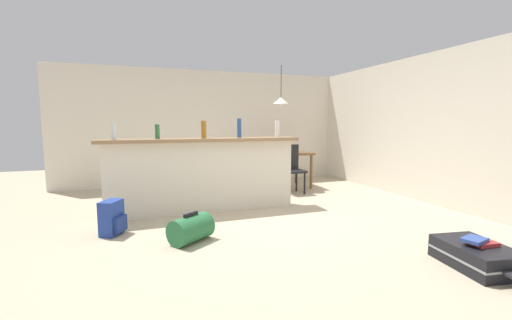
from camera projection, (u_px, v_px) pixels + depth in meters
The scene contains 17 objects.
ground_plane at pixel (257, 219), 4.66m from camera, with size 13.00×13.00×0.05m, color #BCAD8E.
wall_back at pixel (212, 127), 7.37m from camera, with size 6.60×0.10×2.50m, color silver.
wall_right at pixel (412, 129), 5.81m from camera, with size 0.10×6.00×2.50m, color silver.
partition_half_wall at pixel (204, 177), 4.92m from camera, with size 2.80×0.20×1.07m, color silver.
bar_countertop at pixel (203, 140), 4.85m from camera, with size 2.96×0.40×0.05m, color #93704C.
bottle_clear at pixel (113, 131), 4.38m from camera, with size 0.06×0.06×0.23m, color silver.
bottle_green at pixel (157, 132), 4.66m from camera, with size 0.06×0.06×0.21m, color #2D6B38.
bottle_amber at pixel (204, 130), 4.80m from camera, with size 0.08×0.08×0.26m, color #9E661E.
bottle_blue at pixel (239, 128), 5.08m from camera, with size 0.07×0.07×0.30m, color #284C89.
bottle_white at pixel (277, 129), 5.28m from camera, with size 0.07×0.07×0.27m, color silver.
dining_table at pixel (283, 157), 6.83m from camera, with size 1.10×0.80×0.74m.
dining_chair_near_partition at pixel (291, 166), 6.30m from camera, with size 0.41×0.41×0.93m.
pendant_lamp at pixel (281, 101), 6.61m from camera, with size 0.34×0.34×0.82m.
suitcase_flat_black at pixel (476, 256), 3.05m from camera, with size 0.60×0.87×0.22m.
duffel_bag_green at pixel (191, 229), 3.70m from camera, with size 0.56×0.52×0.34m.
backpack_blue at pixel (112, 218), 3.94m from camera, with size 0.32×0.33×0.42m.
book_stack at pixel (479, 241), 3.02m from camera, with size 0.33×0.22×0.07m.
Camera 1 is at (-1.53, -4.27, 1.35)m, focal length 22.88 mm.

